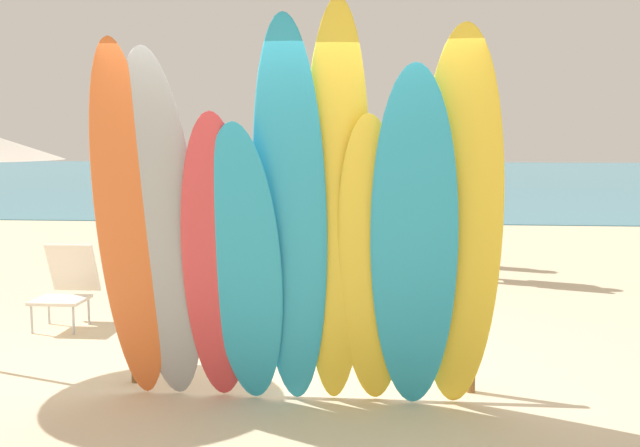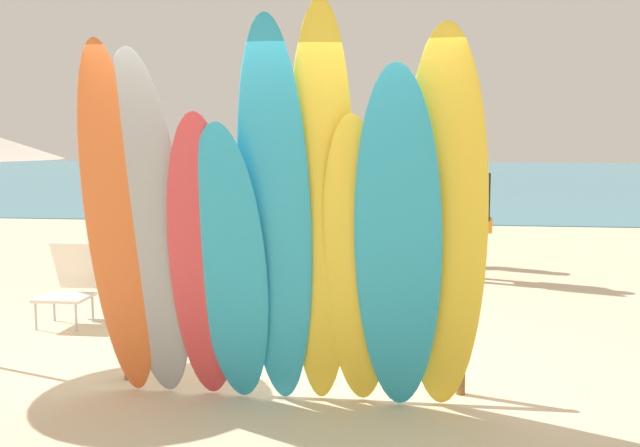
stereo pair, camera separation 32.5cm
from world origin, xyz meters
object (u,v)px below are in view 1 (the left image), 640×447
at_px(surfboard_yellow_8, 459,228).
at_px(beach_chair_red, 67,283).
at_px(beachgoer_by_water, 320,194).
at_px(surfboard_grey_1, 161,232).
at_px(distant_boat, 378,186).
at_px(surfboard_red_2, 217,263).
at_px(surfboard_yellow_6, 372,265).
at_px(beachgoer_near_rack, 465,208).
at_px(surfboard_yellow_5, 336,213).
at_px(surfboard_teal_3, 245,269).
at_px(surfboard_rack, 300,320).
at_px(surfboard_orange_0, 129,228).
at_px(beachgoer_strolling, 430,204).
at_px(surfboard_teal_7, 414,247).
at_px(surfboard_teal_4, 291,221).

height_order(surfboard_yellow_8, beach_chair_red, surfboard_yellow_8).
bearing_deg(surfboard_yellow_8, beachgoer_by_water, 105.24).
bearing_deg(surfboard_grey_1, distant_boat, 91.39).
bearing_deg(surfboard_red_2, surfboard_yellow_6, -3.33).
xyz_separation_m(beachgoer_near_rack, distant_boat, (-1.29, 16.60, -0.81)).
bearing_deg(surfboard_yellow_5, surfboard_teal_3, 177.61).
bearing_deg(surfboard_red_2, surfboard_rack, 38.40).
relative_size(surfboard_orange_0, surfboard_yellow_6, 1.23).
xyz_separation_m(surfboard_rack, surfboard_teal_3, (-0.32, -0.52, 0.49)).
bearing_deg(beachgoer_strolling, surfboard_teal_7, 124.76).
height_order(surfboard_rack, surfboard_orange_0, surfboard_orange_0).
height_order(surfboard_yellow_6, beach_chair_red, surfboard_yellow_6).
bearing_deg(surfboard_orange_0, surfboard_yellow_6, 2.44).
height_order(surfboard_teal_3, surfboard_yellow_6, surfboard_yellow_6).
bearing_deg(surfboard_yellow_6, surfboard_teal_7, -17.74).
distance_m(surfboard_red_2, surfboard_yellow_6, 1.07).
distance_m(surfboard_yellow_5, beach_chair_red, 3.72).
relative_size(surfboard_rack, surfboard_yellow_6, 1.28).
relative_size(surfboard_orange_0, beachgoer_strolling, 1.67).
height_order(surfboard_orange_0, surfboard_teal_3, surfboard_orange_0).
height_order(surfboard_orange_0, surfboard_yellow_6, surfboard_orange_0).
bearing_deg(beach_chair_red, surfboard_orange_0, -56.85).
bearing_deg(surfboard_orange_0, surfboard_teal_3, -0.58).
bearing_deg(beach_chair_red, surfboard_teal_7, -33.84).
xyz_separation_m(surfboard_yellow_5, beach_chair_red, (-2.87, 2.16, -0.96)).
bearing_deg(surfboard_teal_7, surfboard_yellow_5, 172.89).
xyz_separation_m(surfboard_teal_4, beachgoer_near_rack, (1.71, 5.07, -0.38)).
xyz_separation_m(surfboard_yellow_5, beachgoer_by_water, (-0.69, 6.63, -0.38)).
xyz_separation_m(surfboard_rack, surfboard_red_2, (-0.52, -0.50, 0.52)).
xyz_separation_m(surfboard_red_2, beach_chair_red, (-2.06, 2.17, -0.61)).
distance_m(surfboard_yellow_6, beachgoer_strolling, 6.23).
relative_size(surfboard_yellow_6, surfboard_yellow_8, 0.79).
relative_size(surfboard_teal_7, beachgoer_near_rack, 1.46).
distance_m(surfboard_rack, beach_chair_red, 3.07).
distance_m(surfboard_teal_4, surfboard_teal_7, 0.84).
xyz_separation_m(surfboard_yellow_5, beachgoer_near_rack, (1.41, 5.02, -0.43)).
bearing_deg(surfboard_teal_4, distant_boat, 90.64).
xyz_separation_m(surfboard_orange_0, beach_chair_red, (-1.43, 2.17, -0.85)).
height_order(surfboard_grey_1, beachgoer_by_water, surfboard_grey_1).
bearing_deg(surfboard_teal_4, surfboard_red_2, 177.42).
bearing_deg(beachgoer_near_rack, surfboard_yellow_8, -28.67).
distance_m(surfboard_orange_0, surfboard_yellow_8, 2.26).
bearing_deg(surfboard_yellow_6, surfboard_red_2, -172.13).
distance_m(surfboard_teal_4, beachgoer_by_water, 6.71).
bearing_deg(surfboard_yellow_8, surfboard_yellow_5, 179.17).
bearing_deg(beachgoer_by_water, distant_boat, -156.92).
height_order(beachgoer_strolling, beachgoer_near_rack, beachgoer_near_rack).
relative_size(surfboard_red_2, surfboard_yellow_5, 0.76).
relative_size(surfboard_teal_4, surfboard_teal_7, 1.12).
bearing_deg(beach_chair_red, surfboard_yellow_8, -31.12).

